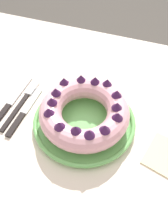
{
  "coord_description": "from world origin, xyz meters",
  "views": [
    {
      "loc": [
        0.12,
        -0.33,
        1.26
      ],
      "look_at": [
        -0.0,
        0.01,
        0.81
      ],
      "focal_mm": 35.0,
      "sensor_mm": 36.0,
      "label": 1
    }
  ],
  "objects_px": {
    "bundt_cake": "(84,111)",
    "fork": "(23,101)",
    "serving_knife": "(8,106)",
    "cake_knife": "(23,114)",
    "serving_dish": "(84,121)"
  },
  "relations": [
    {
      "from": "fork",
      "to": "bundt_cake",
      "type": "bearing_deg",
      "value": 1.44
    },
    {
      "from": "fork",
      "to": "cake_knife",
      "type": "relative_size",
      "value": 1.09
    },
    {
      "from": "fork",
      "to": "serving_knife",
      "type": "height_order",
      "value": "serving_knife"
    },
    {
      "from": "bundt_cake",
      "to": "fork",
      "type": "xyz_separation_m",
      "value": [
        -0.2,
        0.01,
        -0.05
      ]
    },
    {
      "from": "serving_dish",
      "to": "serving_knife",
      "type": "distance_m",
      "value": 0.24
    },
    {
      "from": "bundt_cake",
      "to": "fork",
      "type": "height_order",
      "value": "bundt_cake"
    },
    {
      "from": "serving_knife",
      "to": "cake_knife",
      "type": "bearing_deg",
      "value": -19.22
    },
    {
      "from": "cake_knife",
      "to": "serving_dish",
      "type": "bearing_deg",
      "value": 16.05
    },
    {
      "from": "bundt_cake",
      "to": "fork",
      "type": "distance_m",
      "value": 0.21
    },
    {
      "from": "fork",
      "to": "cake_knife",
      "type": "xyz_separation_m",
      "value": [
        0.03,
        -0.05,
        0.0
      ]
    },
    {
      "from": "serving_dish",
      "to": "cake_knife",
      "type": "bearing_deg",
      "value": -169.65
    },
    {
      "from": "bundt_cake",
      "to": "serving_knife",
      "type": "xyz_separation_m",
      "value": [
        -0.24,
        -0.02,
        -0.05
      ]
    },
    {
      "from": "bundt_cake",
      "to": "cake_knife",
      "type": "bearing_deg",
      "value": -169.62
    },
    {
      "from": "serving_dish",
      "to": "cake_knife",
      "type": "relative_size",
      "value": 1.5
    },
    {
      "from": "serving_dish",
      "to": "cake_knife",
      "type": "xyz_separation_m",
      "value": [
        -0.18,
        -0.03,
        -0.01
      ]
    }
  ]
}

